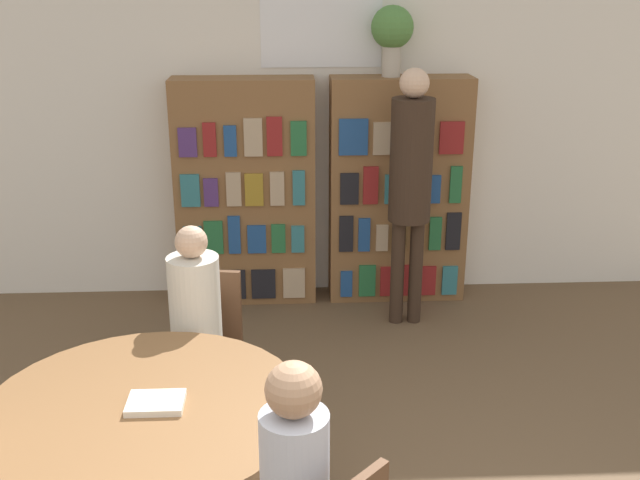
# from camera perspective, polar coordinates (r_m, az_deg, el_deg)

# --- Properties ---
(wall_back) EXTENTS (6.40, 0.07, 3.00)m
(wall_back) POSITION_cam_1_polar(r_m,az_deg,el_deg) (5.84, 0.07, 10.20)
(wall_back) COLOR silver
(wall_back) RESTS_ON ground_plane
(bookshelf_left) EXTENTS (1.06, 0.34, 1.75)m
(bookshelf_left) POSITION_cam_1_polar(r_m,az_deg,el_deg) (5.79, -5.69, 3.57)
(bookshelf_left) COLOR brown
(bookshelf_left) RESTS_ON ground_plane
(bookshelf_right) EXTENTS (1.06, 0.34, 1.75)m
(bookshelf_right) POSITION_cam_1_polar(r_m,az_deg,el_deg) (5.85, 5.97, 3.73)
(bookshelf_right) COLOR brown
(bookshelf_right) RESTS_ON ground_plane
(flower_vase) EXTENTS (0.31, 0.31, 0.51)m
(flower_vase) POSITION_cam_1_polar(r_m,az_deg,el_deg) (5.64, 5.52, 15.54)
(flower_vase) COLOR #B7AD9E
(flower_vase) RESTS_ON bookshelf_right
(reading_table) EXTENTS (1.39, 1.39, 0.73)m
(reading_table) POSITION_cam_1_polar(r_m,az_deg,el_deg) (3.41, -13.23, -13.54)
(reading_table) COLOR brown
(reading_table) RESTS_ON ground_plane
(chair_left_side) EXTENTS (0.45, 0.45, 0.89)m
(chair_left_side) POSITION_cam_1_polar(r_m,az_deg,el_deg) (4.33, -8.82, -7.65)
(chair_left_side) COLOR brown
(chair_left_side) RESTS_ON ground_plane
(seated_reader_left) EXTENTS (0.32, 0.40, 1.23)m
(seated_reader_left) POSITION_cam_1_polar(r_m,az_deg,el_deg) (4.08, -9.57, -6.20)
(seated_reader_left) COLOR beige
(seated_reader_left) RESTS_ON ground_plane
(librarian_standing) EXTENTS (0.30, 0.57, 1.87)m
(librarian_standing) POSITION_cam_1_polar(r_m,az_deg,el_deg) (5.30, 6.93, 5.18)
(librarian_standing) COLOR #332319
(librarian_standing) RESTS_ON ground_plane
(open_book_on_table) EXTENTS (0.24, 0.18, 0.03)m
(open_book_on_table) POSITION_cam_1_polar(r_m,az_deg,el_deg) (3.33, -12.40, -12.03)
(open_book_on_table) COLOR silver
(open_book_on_table) RESTS_ON reading_table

